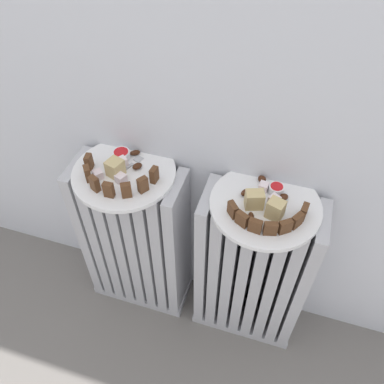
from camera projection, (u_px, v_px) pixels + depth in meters
ground_plane at (166, 377)px, 1.29m from camera, size 6.00×6.00×0.00m
radiator_left at (136, 241)px, 1.29m from camera, size 0.33×0.15×0.60m
radiator_right at (252, 272)px, 1.21m from camera, size 0.33×0.15×0.60m
plate_left at (124, 173)px, 1.06m from camera, size 0.28×0.28×0.01m
plate_right at (265, 205)px, 0.99m from camera, size 0.28×0.28×0.01m
dark_cake_slice_left_0 at (89, 162)px, 1.05m from camera, size 0.02×0.03×0.04m
dark_cake_slice_left_1 at (88, 173)px, 1.02m from camera, size 0.03×0.03×0.04m
dark_cake_slice_left_2 at (95, 184)px, 1.00m from camera, size 0.03×0.02×0.04m
dark_cake_slice_left_3 at (109, 190)px, 0.98m from camera, size 0.03×0.02×0.04m
dark_cake_slice_left_4 at (126, 190)px, 0.98m from camera, size 0.03×0.03×0.04m
dark_cake_slice_left_5 at (143, 185)px, 1.00m from camera, size 0.03×0.03×0.04m
dark_cake_slice_left_6 at (154, 175)px, 1.02m from camera, size 0.02×0.03×0.04m
marble_cake_slice_left_0 at (115, 168)px, 1.04m from camera, size 0.05×0.05×0.05m
turkish_delight_left_0 at (122, 162)px, 1.07m from camera, size 0.03×0.03×0.02m
turkish_delight_left_1 at (121, 179)px, 1.02m from camera, size 0.03×0.03×0.02m
turkish_delight_left_2 at (98, 175)px, 1.03m from camera, size 0.03×0.03×0.02m
medjool_date_left_0 at (137, 166)px, 1.06m from camera, size 0.03×0.03×0.01m
medjool_date_left_1 at (135, 153)px, 1.10m from camera, size 0.03×0.03×0.01m
jam_bowl_left at (121, 155)px, 1.09m from camera, size 0.05×0.05×0.02m
dark_cake_slice_right_0 at (233, 210)px, 0.94m from camera, size 0.03×0.03×0.04m
dark_cake_slice_right_1 at (242, 219)px, 0.92m from camera, size 0.03×0.03×0.04m
dark_cake_slice_right_2 at (255, 226)px, 0.91m from camera, size 0.03×0.02×0.04m
dark_cake_slice_right_3 at (270, 229)px, 0.91m from camera, size 0.03×0.02×0.04m
dark_cake_slice_right_4 at (285, 227)px, 0.91m from camera, size 0.03×0.03×0.04m
dark_cake_slice_right_5 at (297, 221)px, 0.92m from camera, size 0.03×0.03×0.04m
dark_cake_slice_right_6 at (304, 212)px, 0.94m from camera, size 0.02×0.03×0.04m
marble_cake_slice_right_0 at (275, 209)px, 0.94m from camera, size 0.05×0.04×0.05m
marble_cake_slice_right_1 at (254, 200)px, 0.96m from camera, size 0.05×0.04×0.05m
turkish_delight_right_0 at (264, 187)px, 1.00m from camera, size 0.03×0.03×0.02m
turkish_delight_right_1 at (274, 200)px, 0.97m from camera, size 0.03×0.03×0.02m
medjool_date_right_0 at (284, 197)px, 0.99m from camera, size 0.03×0.03×0.01m
medjool_date_right_1 at (245, 192)px, 1.00m from camera, size 0.03×0.03×0.02m
medjool_date_right_2 at (262, 179)px, 1.03m from camera, size 0.03×0.03×0.02m
medjool_date_right_3 at (251, 217)px, 0.94m from camera, size 0.02×0.03×0.02m
jam_bowl_right at (276, 189)px, 1.00m from camera, size 0.04×0.04×0.02m
fork at (130, 166)px, 1.07m from camera, size 0.05×0.10×0.00m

